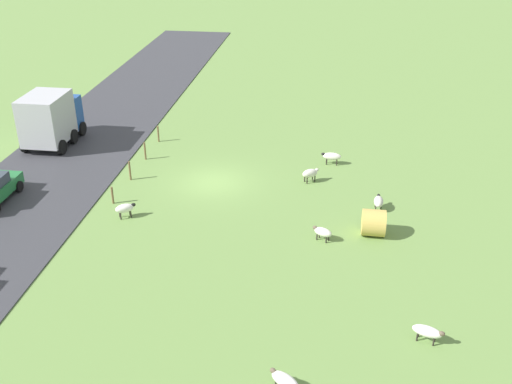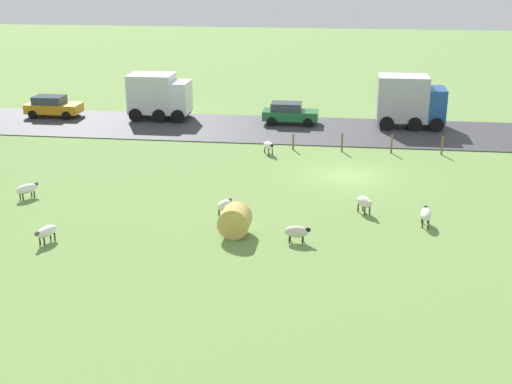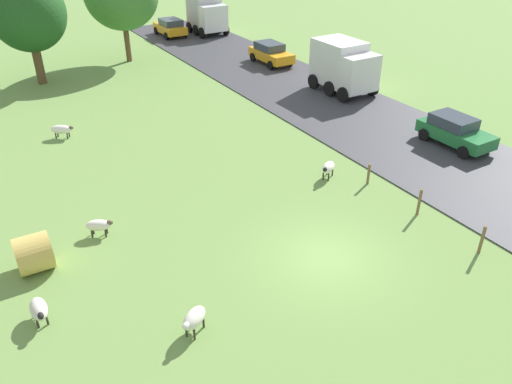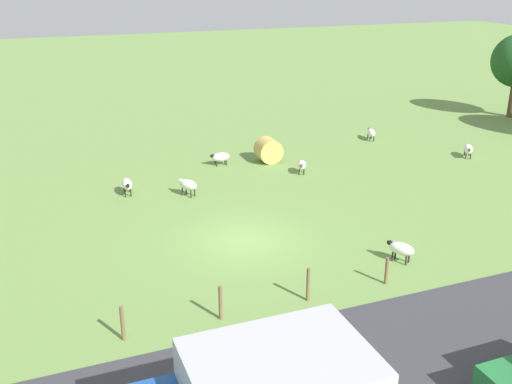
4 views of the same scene
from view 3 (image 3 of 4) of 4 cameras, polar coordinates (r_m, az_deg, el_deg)
ground_plane at (r=18.75m, az=7.93°, el=-7.35°), size 160.00×160.00×0.00m
road_strip at (r=25.45m, az=25.95°, el=0.58°), size 8.00×80.00×0.06m
sheep_0 at (r=23.65m, az=8.18°, el=2.75°), size 1.10×0.92×0.78m
sheep_2 at (r=15.55m, az=-7.03°, el=-14.02°), size 1.10×0.97×0.82m
sheep_3 at (r=17.19m, az=-23.37°, el=-12.08°), size 0.53×1.12×0.73m
sheep_5 at (r=20.37m, az=-17.36°, el=-3.61°), size 1.08×0.82×0.69m
sheep_6 at (r=29.51m, az=-21.13°, el=6.62°), size 1.23×1.04×0.73m
hay_bale_0 at (r=19.26m, az=-23.86°, el=-6.39°), size 1.19×1.38×1.37m
tree_2 at (r=38.43m, az=-24.44°, el=17.94°), size 4.97×4.97×7.31m
fence_post_1 at (r=20.24m, az=24.20°, el=-4.94°), size 0.12×0.12×1.16m
fence_post_2 at (r=21.68m, az=17.99°, el=-1.11°), size 0.12×0.12×1.19m
fence_post_3 at (r=23.48m, az=12.62°, el=1.99°), size 0.12×0.12×1.01m
truck_0 at (r=50.69m, az=-5.64°, el=19.45°), size 2.77×3.95×3.52m
truck_1 at (r=34.65m, az=9.85°, el=13.91°), size 2.74×4.38×3.28m
car_0 at (r=28.46m, az=21.59°, el=6.48°), size 1.96×3.93×1.53m
car_1 at (r=40.86m, az=1.69°, el=15.46°), size 2.02×4.02×1.56m
car_2 at (r=50.38m, az=-9.68°, el=17.94°), size 2.09×3.96×1.56m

